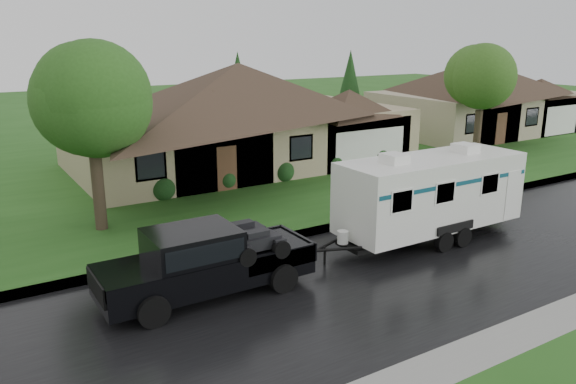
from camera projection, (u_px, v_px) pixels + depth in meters
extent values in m
plane|color=#26591B|center=(371.00, 247.00, 19.71)|extent=(140.00, 140.00, 0.00)
cube|color=black|center=(412.00, 265.00, 18.07)|extent=(140.00, 8.00, 0.01)
cube|color=gray|center=(334.00, 227.00, 21.54)|extent=(140.00, 0.50, 0.15)
cube|color=#26591B|center=(201.00, 165.00, 31.99)|extent=(140.00, 26.00, 0.15)
cube|color=tan|center=(240.00, 137.00, 31.76)|extent=(18.00, 10.00, 3.00)
pyramid|color=#37271E|center=(238.00, 63.00, 30.67)|extent=(19.44, 10.80, 2.60)
cube|color=tan|center=(348.00, 139.00, 32.08)|extent=(5.76, 4.00, 2.70)
cube|color=tan|center=(473.00, 112.00, 42.31)|extent=(14.00, 9.00, 3.00)
pyramid|color=#37271E|center=(478.00, 60.00, 41.30)|extent=(15.12, 9.72, 2.30)
cube|color=tan|center=(537.00, 114.00, 42.43)|extent=(4.48, 4.00, 2.70)
cylinder|color=#382B1E|center=(98.00, 190.00, 20.71)|extent=(0.44, 0.44, 2.98)
sphere|color=#336A22|center=(90.00, 102.00, 19.84)|extent=(4.11, 4.11, 4.11)
cylinder|color=#382B1E|center=(477.00, 134.00, 33.23)|extent=(0.43, 0.43, 2.83)
sphere|color=#3E7124|center=(482.00, 81.00, 32.40)|extent=(3.91, 3.91, 3.91)
sphere|color=#143814|center=(162.00, 187.00, 24.98)|extent=(1.00, 1.00, 1.00)
sphere|color=#143814|center=(226.00, 178.00, 26.58)|extent=(1.00, 1.00, 1.00)
sphere|color=#143814|center=(283.00, 170.00, 28.18)|extent=(1.00, 1.00, 1.00)
sphere|color=#143814|center=(334.00, 163.00, 29.77)|extent=(1.00, 1.00, 1.00)
sphere|color=#143814|center=(379.00, 157.00, 31.37)|extent=(1.00, 1.00, 1.00)
cube|color=black|center=(207.00, 269.00, 15.86)|extent=(6.07, 2.02, 0.87)
cube|color=black|center=(128.00, 277.00, 14.66)|extent=(1.62, 1.97, 0.35)
cube|color=black|center=(192.00, 246.00, 15.45)|extent=(2.43, 1.90, 0.91)
cube|color=black|center=(192.00, 244.00, 15.43)|extent=(2.22, 1.94, 0.56)
cube|color=black|center=(266.00, 249.00, 16.78)|extent=(2.22, 1.92, 0.06)
cylinder|color=black|center=(153.00, 311.00, 14.17)|extent=(0.85, 0.32, 0.85)
cylinder|color=black|center=(130.00, 283.00, 15.80)|extent=(0.85, 0.32, 0.85)
cylinder|color=black|center=(283.00, 278.00, 16.12)|extent=(0.85, 0.32, 0.85)
cylinder|color=black|center=(251.00, 256.00, 17.74)|extent=(0.85, 0.32, 0.85)
cube|color=white|center=(431.00, 191.00, 20.00)|extent=(7.08, 2.43, 2.48)
cube|color=black|center=(428.00, 228.00, 20.37)|extent=(7.48, 1.21, 0.14)
cube|color=#0C4659|center=(432.00, 177.00, 19.86)|extent=(6.94, 2.45, 0.14)
cube|color=white|center=(394.00, 159.00, 18.71)|extent=(0.71, 0.81, 0.32)
cube|color=white|center=(465.00, 148.00, 20.45)|extent=(0.71, 0.81, 0.32)
cylinder|color=black|center=(444.00, 242.00, 19.18)|extent=(0.71, 0.24, 0.71)
cylinder|color=black|center=(396.00, 223.00, 21.14)|extent=(0.71, 0.24, 0.71)
cylinder|color=black|center=(462.00, 237.00, 19.64)|extent=(0.71, 0.24, 0.71)
cylinder|color=black|center=(414.00, 219.00, 21.60)|extent=(0.71, 0.24, 0.71)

